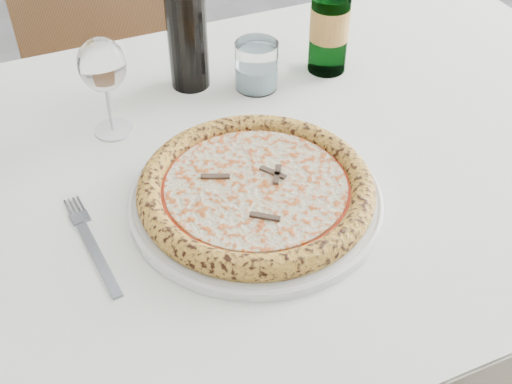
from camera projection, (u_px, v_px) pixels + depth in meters
dining_table at (227, 205)px, 1.01m from camera, size 1.55×0.98×0.76m
chair_far at (116, 62)px, 1.62m from camera, size 0.45×0.45×0.93m
plate at (256, 198)px, 0.89m from camera, size 0.35×0.35×0.02m
pizza at (256, 188)px, 0.87m from camera, size 0.33×0.33×0.03m
fork at (93, 246)px, 0.83m from camera, size 0.03×0.20×0.00m
wine_glass at (103, 67)px, 0.94m from camera, size 0.07×0.07×0.16m
tumbler at (257, 68)px, 1.09m from camera, size 0.07×0.07×0.08m
beer_bottle at (330, 14)px, 1.09m from camera, size 0.07×0.07×0.26m
wine_bottle at (186, 22)px, 1.05m from camera, size 0.07×0.07×0.27m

